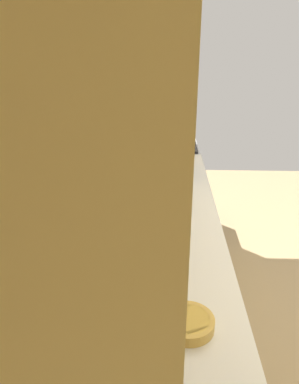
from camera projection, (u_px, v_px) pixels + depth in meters
wall_back at (94, 158)px, 1.98m from camera, size 4.38×0.12×2.60m
counter_run at (162, 341)px, 1.94m from camera, size 3.45×0.65×0.90m
upper_cabinets at (125, 24)px, 1.36m from camera, size 2.53×0.32×0.73m
oven_range at (164, 185)px, 3.82m from camera, size 0.67×0.64×1.08m
microwave at (162, 153)px, 2.84m from camera, size 0.50×0.39×0.32m
bowl at (188, 322)px, 1.40m from camera, size 0.20×0.20×0.04m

